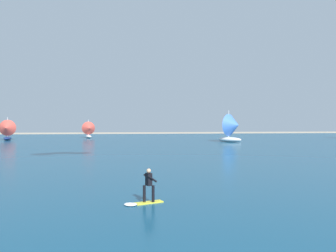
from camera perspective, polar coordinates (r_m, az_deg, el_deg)
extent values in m
cube|color=navy|center=(54.64, -3.18, -3.22)|extent=(160.00, 90.00, 0.10)
cube|color=yellow|center=(17.88, -3.06, -11.95)|extent=(1.46, 0.94, 0.05)
cylinder|color=black|center=(17.83, -3.76, -10.60)|extent=(0.14, 0.14, 0.80)
cylinder|color=black|center=(17.76, -2.36, -10.64)|extent=(0.14, 0.14, 0.80)
cube|color=black|center=(17.66, -3.07, -8.39)|extent=(0.34, 0.42, 0.60)
sphere|color=tan|center=(17.60, -3.07, -7.08)|extent=(0.22, 0.22, 0.22)
cylinder|color=black|center=(17.89, -3.14, -8.11)|extent=(0.50, 0.28, 0.39)
cylinder|color=black|center=(17.49, -2.52, -8.32)|extent=(0.50, 0.28, 0.39)
ellipsoid|color=white|center=(17.51, -5.94, -12.19)|extent=(0.82, 0.88, 0.08)
ellipsoid|color=navy|center=(76.27, -24.00, -1.78)|extent=(1.72, 3.84, 0.70)
cylinder|color=silver|center=(76.37, -23.99, -0.12)|extent=(0.12, 0.12, 3.72)
cone|color=#D84C3F|center=(75.57, -24.11, -0.28)|extent=(3.30, 1.99, 3.12)
ellipsoid|color=white|center=(64.83, 9.70, -2.12)|extent=(4.33, 4.60, 0.88)
cylinder|color=silver|center=(64.86, 9.55, 0.36)|extent=(0.15, 0.15, 4.70)
cone|color=#3F72CC|center=(64.30, 10.31, 0.14)|extent=(4.32, 4.16, 3.95)
ellipsoid|color=white|center=(79.38, -12.43, -1.63)|extent=(2.03, 3.52, 0.62)
cylinder|color=silver|center=(79.46, -12.45, -0.20)|extent=(0.10, 0.10, 3.33)
cone|color=#D84C3F|center=(78.75, -12.37, -0.33)|extent=(3.10, 2.18, 2.80)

